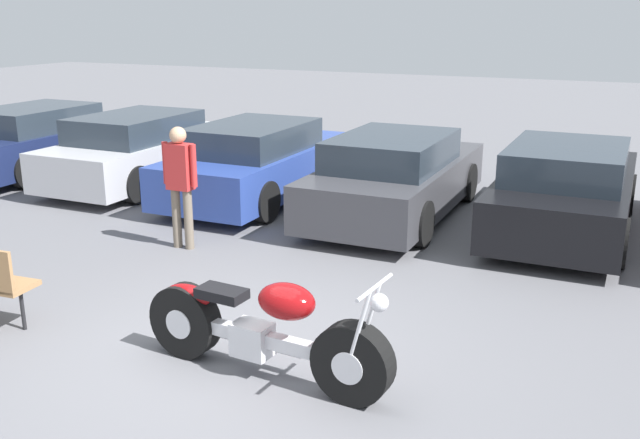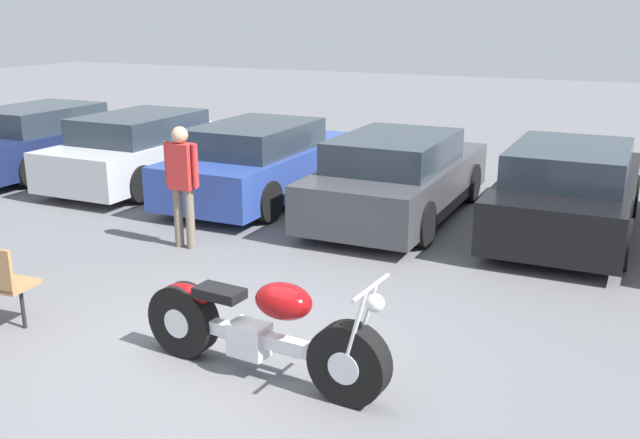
{
  "view_description": "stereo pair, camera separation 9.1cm",
  "coord_description": "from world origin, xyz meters",
  "px_view_note": "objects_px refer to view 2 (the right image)",
  "views": [
    {
      "loc": [
        3.32,
        -4.98,
        3.07
      ],
      "look_at": [
        0.16,
        1.92,
        0.85
      ],
      "focal_mm": 40.0,
      "sensor_mm": 36.0,
      "label": 1
    },
    {
      "loc": [
        3.4,
        -4.94,
        3.07
      ],
      "look_at": [
        0.16,
        1.92,
        0.85
      ],
      "focal_mm": 40.0,
      "sensor_mm": 36.0,
      "label": 2
    }
  ],
  "objects_px": {
    "parked_car_dark_grey": "(398,177)",
    "parked_car_black": "(568,190)",
    "motorcycle": "(259,330)",
    "parked_car_navy": "(49,139)",
    "parked_car_blue": "(262,162)",
    "parked_car_silver": "(148,149)",
    "person_standing": "(182,177)"
  },
  "relations": [
    {
      "from": "motorcycle",
      "to": "parked_car_silver",
      "type": "bearing_deg",
      "value": 135.11
    },
    {
      "from": "parked_car_dark_grey",
      "to": "person_standing",
      "type": "relative_size",
      "value": 2.6
    },
    {
      "from": "motorcycle",
      "to": "parked_car_black",
      "type": "relative_size",
      "value": 0.56
    },
    {
      "from": "parked_car_navy",
      "to": "parked_car_blue",
      "type": "bearing_deg",
      "value": -1.14
    },
    {
      "from": "motorcycle",
      "to": "parked_car_black",
      "type": "xyz_separation_m",
      "value": [
        1.87,
        5.54,
        0.19
      ]
    },
    {
      "from": "motorcycle",
      "to": "parked_car_blue",
      "type": "height_order",
      "value": "parked_car_blue"
    },
    {
      "from": "parked_car_navy",
      "to": "person_standing",
      "type": "distance_m",
      "value": 6.06
    },
    {
      "from": "parked_car_silver",
      "to": "parked_car_black",
      "type": "relative_size",
      "value": 1.0
    },
    {
      "from": "motorcycle",
      "to": "parked_car_black",
      "type": "bearing_deg",
      "value": 71.3
    },
    {
      "from": "motorcycle",
      "to": "parked_car_blue",
      "type": "xyz_separation_m",
      "value": [
        -3.06,
        5.43,
        0.19
      ]
    },
    {
      "from": "person_standing",
      "to": "motorcycle",
      "type": "bearing_deg",
      "value": -44.62
    },
    {
      "from": "parked_car_silver",
      "to": "parked_car_dark_grey",
      "type": "distance_m",
      "value": 4.94
    },
    {
      "from": "motorcycle",
      "to": "parked_car_navy",
      "type": "height_order",
      "value": "parked_car_navy"
    },
    {
      "from": "motorcycle",
      "to": "person_standing",
      "type": "bearing_deg",
      "value": 135.38
    },
    {
      "from": "parked_car_navy",
      "to": "parked_car_silver",
      "type": "distance_m",
      "value": 2.47
    },
    {
      "from": "parked_car_blue",
      "to": "person_standing",
      "type": "xyz_separation_m",
      "value": [
        0.38,
        -2.78,
        0.35
      ]
    },
    {
      "from": "parked_car_dark_grey",
      "to": "parked_car_black",
      "type": "relative_size",
      "value": 1.0
    },
    {
      "from": "parked_car_black",
      "to": "person_standing",
      "type": "relative_size",
      "value": 2.6
    },
    {
      "from": "parked_car_blue",
      "to": "parked_car_dark_grey",
      "type": "bearing_deg",
      "value": -2.97
    },
    {
      "from": "parked_car_silver",
      "to": "parked_car_dark_grey",
      "type": "xyz_separation_m",
      "value": [
        4.94,
        -0.21,
        0.0
      ]
    },
    {
      "from": "motorcycle",
      "to": "person_standing",
      "type": "xyz_separation_m",
      "value": [
        -2.68,
        2.65,
        0.54
      ]
    },
    {
      "from": "motorcycle",
      "to": "parked_car_dark_grey",
      "type": "xyz_separation_m",
      "value": [
        -0.6,
        5.3,
        0.19
      ]
    },
    {
      "from": "parked_car_black",
      "to": "person_standing",
      "type": "distance_m",
      "value": 5.41
    },
    {
      "from": "motorcycle",
      "to": "person_standing",
      "type": "relative_size",
      "value": 1.47
    },
    {
      "from": "parked_car_dark_grey",
      "to": "parked_car_black",
      "type": "bearing_deg",
      "value": 5.39
    },
    {
      "from": "person_standing",
      "to": "parked_car_black",
      "type": "bearing_deg",
      "value": 32.36
    },
    {
      "from": "parked_car_navy",
      "to": "parked_car_dark_grey",
      "type": "distance_m",
      "value": 7.41
    },
    {
      "from": "parked_car_navy",
      "to": "parked_car_black",
      "type": "xyz_separation_m",
      "value": [
        9.88,
        0.01,
        0.0
      ]
    },
    {
      "from": "parked_car_dark_grey",
      "to": "parked_car_black",
      "type": "distance_m",
      "value": 2.48
    },
    {
      "from": "parked_car_navy",
      "to": "parked_car_dark_grey",
      "type": "xyz_separation_m",
      "value": [
        7.41,
        -0.23,
        0.0
      ]
    },
    {
      "from": "parked_car_navy",
      "to": "parked_car_dark_grey",
      "type": "height_order",
      "value": "same"
    },
    {
      "from": "parked_car_navy",
      "to": "parked_car_black",
      "type": "bearing_deg",
      "value": 0.04
    }
  ]
}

